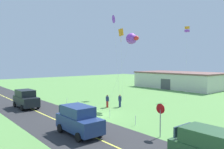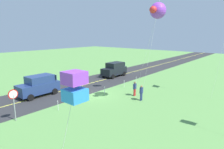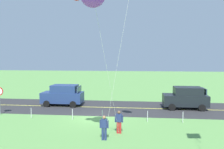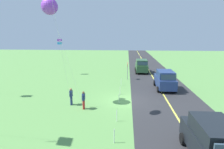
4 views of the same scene
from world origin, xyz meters
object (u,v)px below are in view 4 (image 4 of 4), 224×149
Objects in this scene: car_suv_foreground at (165,80)px; person_adult_near at (71,96)px; car_parked_east_near at (142,66)px; kite_pink_drift at (60,42)px; car_parked_west_near at (212,141)px; stop_sign at (128,67)px; person_adult_companion at (84,99)px; kite_blue_mid at (50,7)px.

car_suv_foreground is 11.23m from person_adult_near.
kite_pink_drift is (-2.61, 13.18, 4.13)m from car_parked_east_near.
car_parked_west_near is 18.01m from stop_sign.
car_parked_east_near is 17.62m from person_adult_companion.
car_suv_foreground is 1.00× the size of car_parked_west_near.
car_parked_east_near reaches higher than person_adult_companion.
person_adult_near is at bearing 121.43° from car_suv_foreground.
car_parked_west_near is at bearing 179.03° from car_suv_foreground.
car_parked_west_near is (-12.96, 0.22, 0.00)m from car_suv_foreground.
car_parked_west_near is 1.72× the size of stop_sign.
car_suv_foreground is 1.00× the size of car_parked_east_near.
kite_blue_mid reaches higher than kite_pink_drift.
car_parked_east_near is 19.30m from kite_blue_mid.
stop_sign is at bearing 44.17° from car_suv_foreground.
car_parked_west_near is at bearing -143.35° from kite_pink_drift.
person_adult_companion is at bearing 161.33° from stop_sign.
car_suv_foreground is at bearing -135.83° from stop_sign.
car_suv_foreground is at bearing 124.26° from person_adult_companion.
person_adult_companion is 0.28× the size of kite_pink_drift.
car_parked_east_near is 1.72× the size of stop_sign.
car_parked_east_near reaches higher than person_adult_near.
car_parked_west_near is at bearing -175.50° from car_parked_east_near.
person_adult_companion is (-0.85, -1.36, 0.00)m from person_adult_near.
kite_pink_drift reaches higher than stop_sign.
car_parked_east_near is at bearing 11.62° from car_suv_foreground.
kite_pink_drift is at bearing -112.79° from person_adult_near.
stop_sign is (4.54, 4.41, 0.65)m from car_suv_foreground.
stop_sign reaches higher than person_adult_companion.
car_parked_west_near is at bearing -166.52° from stop_sign.
kite_pink_drift reaches higher than person_adult_companion.
car_parked_east_near is 14.06m from kite_pink_drift.
person_adult_companion is at bearing 52.01° from car_parked_west_near.
car_parked_west_near is at bearing 96.73° from person_adult_near.
car_suv_foreground is 17.30m from kite_pink_drift.
car_suv_foreground is 9.98m from car_parked_east_near.
person_adult_companion is at bearing 129.24° from car_suv_foreground.
kite_pink_drift reaches higher than person_adult_near.
person_adult_near is (-15.63, 7.57, -0.29)m from car_parked_east_near.
car_parked_east_near is (22.74, 1.79, 0.00)m from car_parked_west_near.
car_parked_east_near is 5.79m from stop_sign.
car_suv_foreground is 0.77× the size of kite_pink_drift.
person_adult_near is (7.10, 9.36, -0.29)m from car_parked_west_near.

